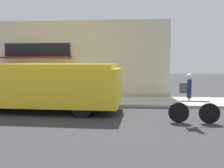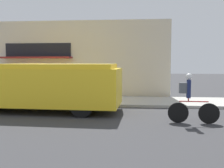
{
  "view_description": "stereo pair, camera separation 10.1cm",
  "coord_description": "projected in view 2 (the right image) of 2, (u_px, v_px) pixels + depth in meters",
  "views": [
    {
      "loc": [
        4.12,
        -11.98,
        2.11
      ],
      "look_at": [
        3.05,
        -0.2,
        1.1
      ],
      "focal_mm": 42.0,
      "sensor_mm": 36.0,
      "label": 1
    },
    {
      "loc": [
        4.22,
        -11.97,
        2.11
      ],
      "look_at": [
        3.05,
        -0.2,
        1.1
      ],
      "focal_mm": 42.0,
      "sensor_mm": 36.0,
      "label": 2
    }
  ],
  "objects": [
    {
      "name": "ground_plane",
      "position": [
        49.0,
        106.0,
        12.46
      ],
      "size": [
        70.0,
        70.0,
        0.0
      ],
      "primitive_type": "plane",
      "color": "#38383A"
    },
    {
      "name": "sidewalk",
      "position": [
        58.0,
        100.0,
        13.93
      ],
      "size": [
        28.0,
        2.98,
        0.13
      ],
      "color": "#ADAAA3",
      "rests_on": "ground_plane"
    },
    {
      "name": "storefront",
      "position": [
        65.0,
        59.0,
        15.53
      ],
      "size": [
        12.15,
        1.09,
        4.51
      ],
      "color": "beige",
      "rests_on": "ground_plane"
    },
    {
      "name": "school_bus",
      "position": [
        46.0,
        86.0,
        11.07
      ],
      "size": [
        7.08,
        2.91,
        2.02
      ],
      "rotation": [
        0.0,
        0.0,
        -0.03
      ],
      "color": "yellow",
      "rests_on": "ground_plane"
    },
    {
      "name": "cyclist",
      "position": [
        190.0,
        100.0,
        8.93
      ],
      "size": [
        1.73,
        0.22,
        1.71
      ],
      "rotation": [
        0.0,
        0.0,
        -0.04
      ],
      "color": "black",
      "rests_on": "ground_plane"
    },
    {
      "name": "trash_bin",
      "position": [
        78.0,
        92.0,
        13.77
      ],
      "size": [
        0.5,
        0.5,
        0.78
      ],
      "color": "#38383D",
      "rests_on": "sidewalk"
    }
  ]
}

